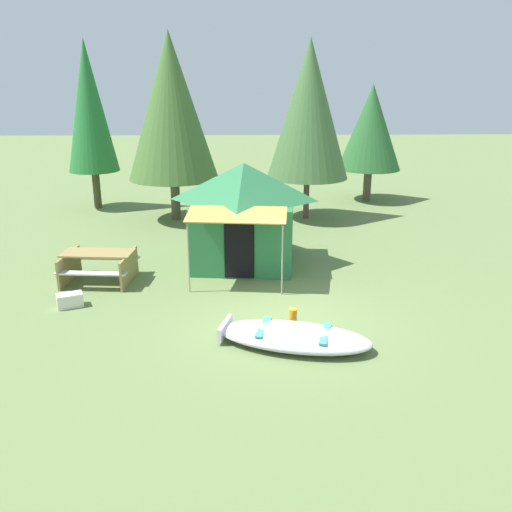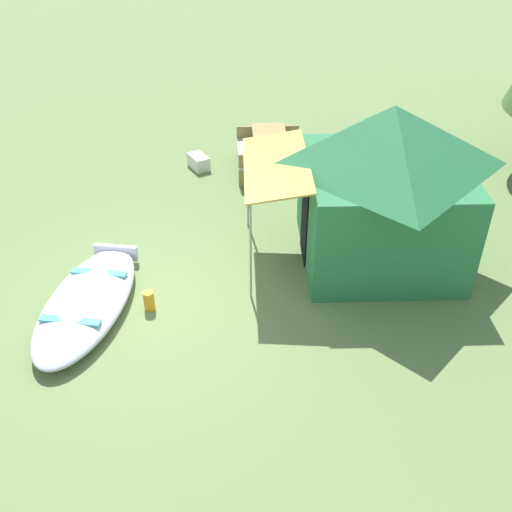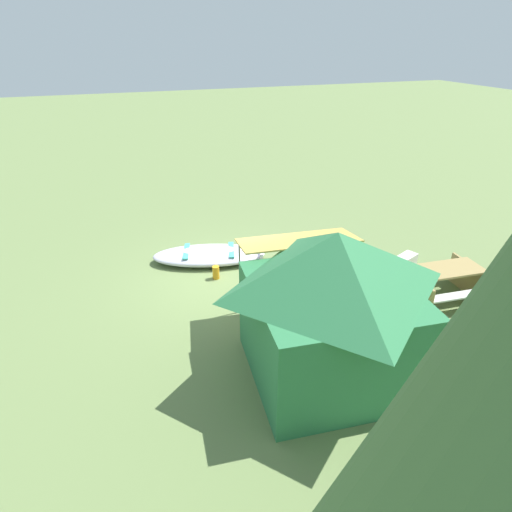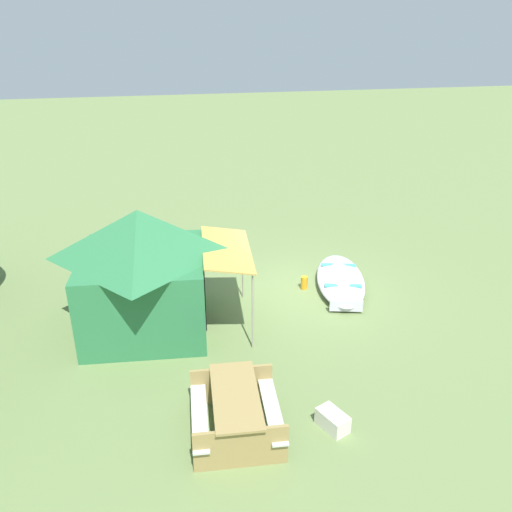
% 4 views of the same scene
% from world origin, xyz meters
% --- Properties ---
extents(ground_plane, '(80.00, 80.00, 0.00)m').
position_xyz_m(ground_plane, '(0.00, 0.00, 0.00)').
color(ground_plane, olive).
extents(beached_rowboat, '(3.21, 1.96, 0.36)m').
position_xyz_m(beached_rowboat, '(0.12, -1.18, 0.19)').
color(beached_rowboat, silver).
rests_on(beached_rowboat, ground_plane).
extents(canvas_cabin_tent, '(3.11, 3.97, 2.79)m').
position_xyz_m(canvas_cabin_tent, '(-0.80, 3.75, 1.44)').
color(canvas_cabin_tent, '#2B7243').
rests_on(canvas_cabin_tent, ground_plane).
extents(picnic_table, '(1.85, 1.60, 0.77)m').
position_xyz_m(picnic_table, '(-4.47, 2.41, 0.48)').
color(picnic_table, olive).
rests_on(picnic_table, ground_plane).
extents(cooler_box, '(0.64, 0.52, 0.31)m').
position_xyz_m(cooler_box, '(-4.74, 0.80, 0.15)').
color(cooler_box, silver).
rests_on(cooler_box, ground_plane).
extents(fuel_can, '(0.24, 0.24, 0.34)m').
position_xyz_m(fuel_can, '(0.20, -0.22, 0.17)').
color(fuel_can, orange).
rests_on(fuel_can, ground_plane).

